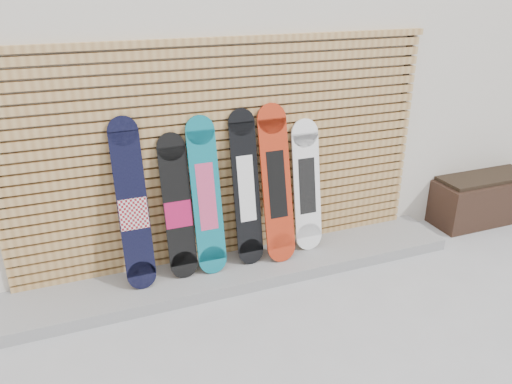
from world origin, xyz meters
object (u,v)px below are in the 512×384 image
(planter_box, at_px, (482,198))
(snowboard_2, at_px, (206,197))
(snowboard_3, at_px, (246,189))
(snowboard_0, at_px, (133,206))
(snowboard_4, at_px, (277,184))
(snowboard_5, at_px, (307,186))
(snowboard_1, at_px, (178,208))

(planter_box, xyz_separation_m, snowboard_2, (-3.48, -0.01, 0.58))
(planter_box, height_order, snowboard_3, snowboard_3)
(planter_box, xyz_separation_m, snowboard_0, (-4.17, -0.02, 0.60))
(planter_box, height_order, snowboard_0, snowboard_0)
(snowboard_3, xyz_separation_m, snowboard_4, (0.31, -0.04, 0.01))
(planter_box, bearing_deg, snowboard_2, -179.78)
(snowboard_2, xyz_separation_m, snowboard_5, (1.08, 0.04, -0.07))
(snowboard_0, xyz_separation_m, snowboard_3, (1.09, 0.03, -0.00))
(snowboard_4, bearing_deg, snowboard_0, 179.57)
(snowboard_0, bearing_deg, snowboard_2, 0.87)
(snowboard_0, xyz_separation_m, snowboard_2, (0.69, 0.01, -0.02))
(planter_box, xyz_separation_m, snowboard_4, (-2.77, -0.03, 0.61))
(snowboard_1, distance_m, snowboard_4, 1.00)
(planter_box, distance_m, snowboard_4, 2.84)
(snowboard_4, relative_size, snowboard_5, 1.14)
(snowboard_3, relative_size, snowboard_4, 0.98)
(snowboard_2, height_order, snowboard_4, snowboard_4)
(snowboard_3, bearing_deg, snowboard_2, -177.86)
(snowboard_1, bearing_deg, snowboard_2, -2.04)
(snowboard_3, relative_size, snowboard_5, 1.12)
(snowboard_4, distance_m, snowboard_5, 0.38)
(planter_box, bearing_deg, snowboard_4, -179.29)
(snowboard_0, xyz_separation_m, snowboard_4, (1.40, -0.01, 0.01))
(snowboard_2, bearing_deg, snowboard_0, -179.13)
(planter_box, height_order, snowboard_2, snowboard_2)
(snowboard_2, xyz_separation_m, snowboard_3, (0.41, 0.02, 0.01))
(snowboard_0, bearing_deg, snowboard_4, -0.43)
(snowboard_4, bearing_deg, snowboard_3, 173.30)
(snowboard_5, bearing_deg, snowboard_3, -177.97)
(snowboard_1, relative_size, snowboard_4, 0.88)
(snowboard_3, bearing_deg, snowboard_1, -179.56)
(snowboard_2, distance_m, snowboard_4, 0.71)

